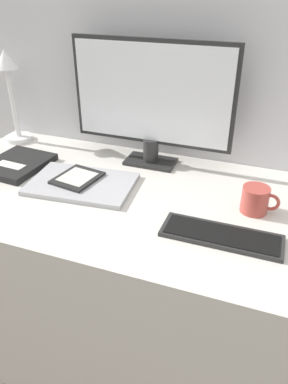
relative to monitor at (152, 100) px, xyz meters
name	(u,v)px	position (x,y,z in m)	size (l,w,h in m)	color
wall_back	(190,17)	(0.09, 0.13, 0.25)	(3.60, 0.05, 2.40)	silver
desk	(150,281)	(0.09, -0.25, -0.59)	(1.56, 0.70, 0.71)	silver
monitor	(152,100)	(0.00, 0.00, 0.00)	(0.58, 0.11, 0.44)	#262626
keyboard	(221,236)	(0.33, -0.37, -0.23)	(0.33, 0.11, 0.01)	#282828
laptop	(82,184)	(-0.16, -0.25, -0.23)	(0.36, 0.26, 0.02)	#A3A3A8
ereader	(77,178)	(-0.18, -0.24, -0.22)	(0.15, 0.17, 0.01)	black
desk_lamp	(10,87)	(-0.60, 0.01, -0.01)	(0.11, 0.11, 0.37)	white
notebook	(17,164)	(-0.45, -0.21, -0.23)	(0.21, 0.25, 0.03)	black
coffee_mug	(256,200)	(0.40, -0.21, -0.20)	(0.11, 0.08, 0.08)	#B7473D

